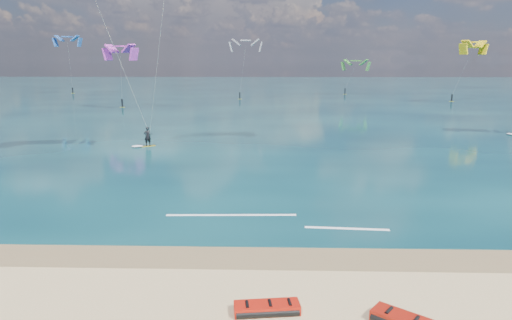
% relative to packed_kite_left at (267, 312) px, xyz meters
% --- Properties ---
extents(ground, '(320.00, 320.00, 0.00)m').
position_rel_packed_kite_left_xyz_m(ground, '(-0.73, 41.23, 0.00)').
color(ground, tan).
rests_on(ground, ground).
extents(wet_sand_strip, '(320.00, 2.40, 0.01)m').
position_rel_packed_kite_left_xyz_m(wet_sand_strip, '(-0.73, 4.23, 0.00)').
color(wet_sand_strip, brown).
rests_on(wet_sand_strip, ground).
extents(sea, '(320.00, 200.00, 0.04)m').
position_rel_packed_kite_left_xyz_m(sea, '(-0.73, 105.23, 0.02)').
color(sea, '#08232F').
rests_on(sea, ground).
extents(packed_kite_left, '(2.42, 1.28, 0.37)m').
position_rel_packed_kite_left_xyz_m(packed_kite_left, '(0.00, 0.00, 0.00)').
color(packed_kite_left, '#BB1709').
rests_on(packed_kite_left, ground).
extents(kitesurfer_main, '(8.55, 10.34, 19.02)m').
position_rel_packed_kite_left_xyz_m(kitesurfer_main, '(-10.82, 24.40, 9.75)').
color(kitesurfer_main, yellow).
rests_on(kitesurfer_main, sea).
extents(shoreline_foam, '(11.21, 2.31, 0.01)m').
position_rel_packed_kite_left_xyz_m(shoreline_foam, '(0.22, 8.66, 0.04)').
color(shoreline_foam, white).
rests_on(shoreline_foam, ground).
extents(distant_kites, '(89.42, 35.65, 13.15)m').
position_rel_packed_kite_left_xyz_m(distant_kites, '(-6.14, 79.26, 5.54)').
color(distant_kites, yellow).
rests_on(distant_kites, ground).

